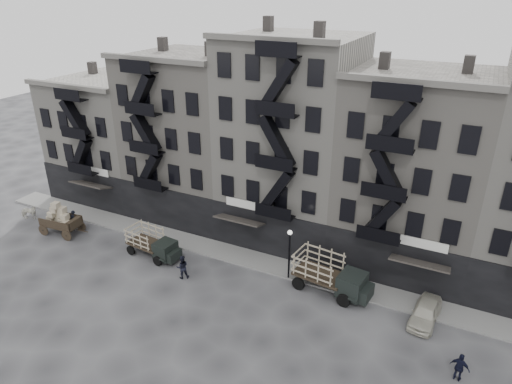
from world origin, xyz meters
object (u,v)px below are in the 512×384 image
at_px(horse, 29,213).
at_px(policeman, 460,367).
at_px(stake_truck_west, 152,241).
at_px(wagon, 59,216).
at_px(pedestrian_west, 75,220).
at_px(stake_truck_east, 330,272).
at_px(pedestrian_mid, 182,267).
at_px(car_east, 425,313).

xyz_separation_m(horse, policeman, (38.33, -2.67, 0.21)).
bearing_deg(stake_truck_west, wagon, -170.27).
relative_size(stake_truck_west, pedestrian_west, 2.52).
height_order(wagon, stake_truck_east, wagon).
bearing_deg(wagon, stake_truck_east, 0.92).
bearing_deg(policeman, pedestrian_mid, 8.45).
xyz_separation_m(horse, stake_truck_east, (29.18, 2.01, 0.92)).
bearing_deg(car_east, stake_truck_east, -176.76).
height_order(pedestrian_mid, policeman, pedestrian_mid).
bearing_deg(stake_truck_east, policeman, -20.02).
bearing_deg(car_east, pedestrian_mid, -164.05).
xyz_separation_m(wagon, policeman, (33.50, -2.17, -0.82)).
bearing_deg(stake_truck_west, horse, -173.47).
bearing_deg(stake_truck_east, pedestrian_mid, -155.09).
xyz_separation_m(horse, pedestrian_west, (5.55, 0.44, 0.26)).
bearing_deg(pedestrian_west, policeman, -56.01).
relative_size(horse, policeman, 0.92).
bearing_deg(wagon, stake_truck_west, -1.28).
height_order(wagon, pedestrian_west, wagon).
relative_size(horse, stake_truck_east, 0.29).
height_order(stake_truck_west, car_east, stake_truck_west).
bearing_deg(policeman, stake_truck_east, -14.95).
distance_m(stake_truck_west, stake_truck_east, 14.70).
relative_size(stake_truck_west, stake_truck_east, 0.83).
height_order(stake_truck_west, stake_truck_east, stake_truck_east).
bearing_deg(car_east, pedestrian_west, -171.79).
relative_size(car_east, pedestrian_mid, 2.06).
bearing_deg(stake_truck_west, policeman, -0.70).
relative_size(stake_truck_east, pedestrian_west, 3.03).
distance_m(horse, stake_truck_west, 14.62).
xyz_separation_m(horse, pedestrian_mid, (18.59, -1.39, 0.25)).
height_order(horse, wagon, wagon).
relative_size(stake_truck_east, car_east, 1.49).
distance_m(wagon, pedestrian_mid, 13.82).
distance_m(stake_truck_west, pedestrian_west, 9.06).
xyz_separation_m(car_east, pedestrian_west, (-30.37, -1.27, 0.30)).
xyz_separation_m(horse, stake_truck_west, (14.60, 0.13, 0.65)).
xyz_separation_m(stake_truck_west, pedestrian_west, (-9.05, 0.31, -0.39)).
bearing_deg(policeman, stake_truck_west, 5.44).
bearing_deg(wagon, horse, 169.05).
relative_size(stake_truck_west, pedestrian_mid, 2.54).
distance_m(pedestrian_west, pedestrian_mid, 13.16).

